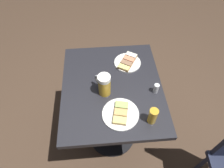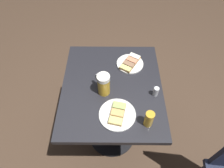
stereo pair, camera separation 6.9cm
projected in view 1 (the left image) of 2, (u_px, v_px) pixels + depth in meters
The scene contains 7 objects.
ground_plane at pixel (112, 134), 1.90m from camera, with size 6.00×6.00×0.00m, color #4C3828.
cafe_table at pixel (112, 101), 1.43m from camera, with size 0.66×0.77×0.77m.
plate_near at pixel (127, 62), 1.41m from camera, with size 0.19×0.20×0.03m.
plate_far at pixel (121, 114), 1.15m from camera, with size 0.22×0.22×0.03m.
beer_mug at pixel (104, 84), 1.20m from camera, with size 0.10×0.12×0.15m.
beer_glass_small at pixel (153, 116), 1.09m from camera, with size 0.05×0.05×0.11m, color gold.
salt_shaker at pixel (156, 88), 1.24m from camera, with size 0.03×0.03×0.07m, color silver.
Camera 1 is at (-0.06, -0.78, 1.80)m, focal length 31.48 mm.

